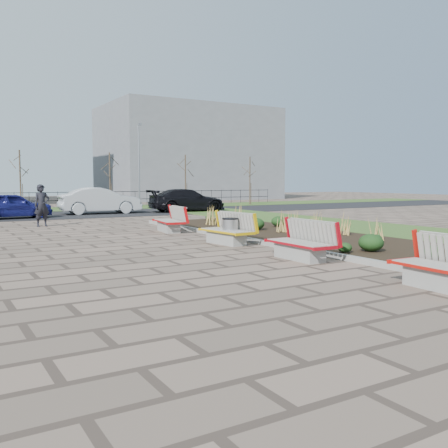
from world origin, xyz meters
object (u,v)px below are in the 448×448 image
bench_c (226,229)px  bench_a (444,264)px  bench_b (299,241)px  litter_bin (230,231)px  bench_d (168,219)px  car_blue (12,206)px  pedestrian (42,205)px  car_black (187,200)px  lamp_east (139,167)px  car_silver (100,201)px

bench_c → bench_a: bearing=-95.1°
bench_b → litter_bin: (0.11, 3.63, -0.09)m
bench_d → litter_bin: bearing=-80.6°
bench_b → car_blue: bearing=104.1°
car_blue → pedestrian: bearing=178.6°
bench_b → car_black: car_black is taller
bench_c → lamp_east: 21.35m
bench_a → pedestrian: (-3.89, 17.39, 0.44)m
pedestrian → lamp_east: lamp_east is taller
bench_a → pedestrian: size_ratio=1.11×
bench_b → bench_d: size_ratio=1.00×
car_blue → car_black: car_black is taller
bench_d → litter_bin: bench_d is taller
car_silver → car_black: size_ratio=0.96×
litter_bin → car_silver: bearing=87.4°
bench_d → pedestrian: bearing=136.0°
car_blue → car_black: 10.82m
bench_d → lamp_east: size_ratio=0.35×
lamp_east → car_blue: bearing=-149.0°
bench_c → bench_d: size_ratio=1.00×
bench_d → car_black: size_ratio=0.41×
car_blue → car_silver: size_ratio=0.84×
bench_d → bench_c: bearing=-82.1°
bench_a → bench_b: 4.23m
car_black → bench_b: bearing=165.7°
car_blue → bench_c: bearing=-170.0°
bench_b → pedestrian: 13.72m
litter_bin → lamp_east: 21.41m
bench_c → bench_d: 4.47m
bench_a → bench_d: same height
bench_c → lamp_east: (5.00, 20.60, 2.54)m
car_black → lamp_east: bearing=20.2°
litter_bin → lamp_east: (4.89, 20.68, 2.63)m
bench_a → car_blue: size_ratio=0.52×
bench_b → litter_bin: 3.63m
bench_b → car_silver: car_silver is taller
bench_a → litter_bin: bearing=92.2°
litter_bin → car_black: car_black is taller
bench_b → pedestrian: bearing=107.5°
bench_b → car_black: size_ratio=0.41×
bench_b → car_silver: (0.86, 20.17, 0.32)m
bench_b → bench_d: 8.18m
bench_c → pedestrian: pedestrian is taller
car_black → lamp_east: 5.61m
bench_c → car_blue: size_ratio=0.52×
pedestrian → car_black: size_ratio=0.37×
car_silver → bench_d: bearing=178.6°
bench_c → car_silver: size_ratio=0.43×
car_silver → lamp_east: size_ratio=0.81×
bench_d → car_blue: bearing=120.5°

